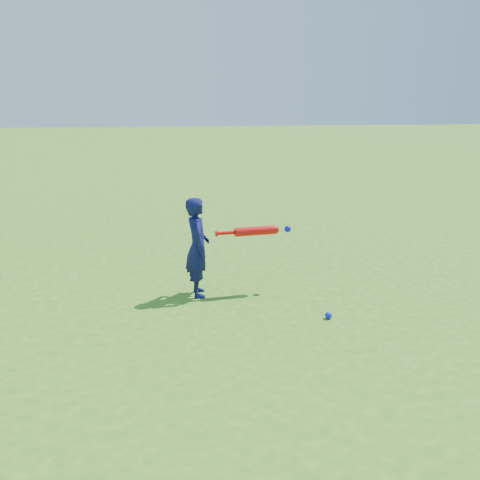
{
  "coord_description": "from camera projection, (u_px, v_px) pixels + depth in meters",
  "views": [
    {
      "loc": [
        0.19,
        -6.25,
        2.19
      ],
      "look_at": [
        1.15,
        -0.36,
        0.62
      ],
      "focal_mm": 40.0,
      "sensor_mm": 36.0,
      "label": 1
    }
  ],
  "objects": [
    {
      "name": "ground_ball_blue",
      "position": [
        328.0,
        315.0,
        5.51
      ],
      "size": [
        0.07,
        0.07,
        0.07
      ],
      "primitive_type": "sphere",
      "color": "#0C1ED5",
      "rests_on": "ground"
    },
    {
      "name": "ground",
      "position": [
        142.0,
        286.0,
        6.5
      ],
      "size": [
        80.0,
        80.0,
        0.0
      ],
      "primitive_type": "plane",
      "color": "#3C771C",
      "rests_on": "ground"
    },
    {
      "name": "bat_swing",
      "position": [
        258.0,
        231.0,
        6.14
      ],
      "size": [
        0.9,
        0.17,
        0.1
      ],
      "rotation": [
        0.0,
        0.0,
        0.11
      ],
      "color": "red",
      "rests_on": "ground"
    },
    {
      "name": "child",
      "position": [
        198.0,
        247.0,
        6.06
      ],
      "size": [
        0.29,
        0.43,
        1.14
      ],
      "primitive_type": "imported",
      "rotation": [
        0.0,
        0.0,
        1.61
      ],
      "color": "#0F1248",
      "rests_on": "ground"
    }
  ]
}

